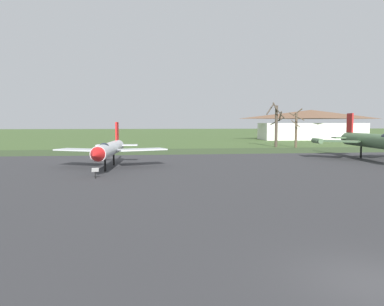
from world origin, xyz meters
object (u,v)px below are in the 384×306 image
object	(u,v)px
info_placard_front_left	(95,172)
jet_fighter_front_left	(109,149)
visitor_building	(311,125)
jet_fighter_rear_left	(375,141)

from	to	relation	value
info_placard_front_left	jet_fighter_front_left	bearing A→B (deg)	86.05
visitor_building	info_placard_front_left	bearing A→B (deg)	-126.93
info_placard_front_left	jet_fighter_rear_left	size ratio (longest dim) A/B	0.05
jet_fighter_rear_left	visitor_building	world-z (taller)	visitor_building
jet_fighter_front_left	visitor_building	world-z (taller)	visitor_building
info_placard_front_left	jet_fighter_rear_left	xyz separation A→B (m)	(31.22, 10.03, 1.90)
info_placard_front_left	jet_fighter_rear_left	distance (m)	32.85
jet_fighter_front_left	visitor_building	distance (m)	78.40
jet_fighter_rear_left	info_placard_front_left	bearing A→B (deg)	-162.19
jet_fighter_front_left	info_placard_front_left	xyz separation A→B (m)	(-0.45, -6.55, -1.40)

